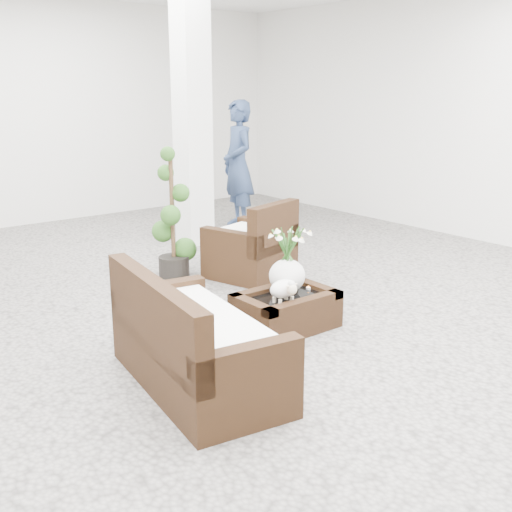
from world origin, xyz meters
TOP-DOWN VIEW (x-y plane):
  - ground at (0.00, 0.00)m, footprint 11.00×11.00m
  - column at (1.20, 2.80)m, footprint 0.40×0.40m
  - coffee_table at (0.04, -0.50)m, footprint 0.90×0.60m
  - sheep_figurine at (-0.08, -0.60)m, footprint 0.28×0.23m
  - planter_narcissus at (0.14, -0.40)m, footprint 0.44×0.44m
  - tealight at (0.34, -0.48)m, footprint 0.04×0.04m
  - armchair at (0.81, 1.04)m, footprint 1.03×1.01m
  - loveseat at (-1.23, -0.95)m, footprint 1.03×1.75m
  - topiary at (0.11, 1.58)m, footprint 0.40×0.40m
  - shopper at (2.31, 3.25)m, footprint 0.63×0.81m

SIDE VIEW (x-z plane):
  - ground at x=0.00m, z-range 0.00..0.00m
  - coffee_table at x=0.04m, z-range 0.00..0.31m
  - tealight at x=0.34m, z-range 0.31..0.34m
  - sheep_figurine at x=-0.08m, z-range 0.31..0.52m
  - loveseat at x=-1.23m, z-range 0.00..0.88m
  - armchair at x=0.81m, z-range 0.00..0.90m
  - planter_narcissus at x=0.14m, z-range 0.31..1.11m
  - topiary at x=0.11m, z-range 0.00..1.49m
  - shopper at x=2.31m, z-range 0.00..1.97m
  - column at x=1.20m, z-range 0.00..3.50m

